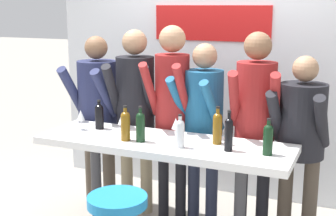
{
  "coord_description": "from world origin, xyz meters",
  "views": [
    {
      "loc": [
        1.46,
        -3.31,
        2.01
      ],
      "look_at": [
        0.0,
        0.1,
        1.19
      ],
      "focal_mm": 50.0,
      "sensor_mm": 36.0,
      "label": 1
    }
  ],
  "objects_px": {
    "person_right": "(301,131)",
    "tasting_table": "(163,158)",
    "wine_bottle_6": "(140,125)",
    "wine_glass_0": "(122,120)",
    "person_center_left": "(172,100)",
    "wine_bottle_3": "(229,133)",
    "person_far_left": "(97,103)",
    "wine_glass_1": "(81,116)",
    "wine_bottle_1": "(268,138)",
    "wine_glass_2": "(176,124)",
    "wine_bottle_2": "(217,127)",
    "person_left": "(135,102)",
    "person_center_right": "(255,112)",
    "person_center": "(203,115)",
    "wine_bottle_0": "(99,115)",
    "wine_bottle_5": "(125,124)",
    "wine_bottle_4": "(180,132)"
  },
  "relations": [
    {
      "from": "person_right",
      "to": "wine_glass_2",
      "type": "distance_m",
      "value": 1.03
    },
    {
      "from": "wine_bottle_0",
      "to": "wine_bottle_6",
      "type": "distance_m",
      "value": 0.55
    },
    {
      "from": "wine_bottle_2",
      "to": "wine_glass_0",
      "type": "bearing_deg",
      "value": -175.94
    },
    {
      "from": "tasting_table",
      "to": "wine_bottle_4",
      "type": "height_order",
      "value": "wine_bottle_4"
    },
    {
      "from": "person_right",
      "to": "tasting_table",
      "type": "bearing_deg",
      "value": -146.89
    },
    {
      "from": "wine_bottle_2",
      "to": "wine_glass_0",
      "type": "relative_size",
      "value": 1.7
    },
    {
      "from": "person_center",
      "to": "wine_bottle_4",
      "type": "relative_size",
      "value": 6.41
    },
    {
      "from": "tasting_table",
      "to": "wine_bottle_6",
      "type": "relative_size",
      "value": 7.19
    },
    {
      "from": "tasting_table",
      "to": "wine_bottle_0",
      "type": "bearing_deg",
      "value": 169.96
    },
    {
      "from": "person_center_left",
      "to": "wine_bottle_3",
      "type": "distance_m",
      "value": 0.9
    },
    {
      "from": "person_center_right",
      "to": "wine_glass_1",
      "type": "height_order",
      "value": "person_center_right"
    },
    {
      "from": "person_center_right",
      "to": "wine_glass_0",
      "type": "height_order",
      "value": "person_center_right"
    },
    {
      "from": "person_left",
      "to": "wine_bottle_3",
      "type": "xyz_separation_m",
      "value": [
        1.08,
        -0.58,
        -0.04
      ]
    },
    {
      "from": "person_far_left",
      "to": "person_right",
      "type": "xyz_separation_m",
      "value": [
        1.96,
        -0.03,
        -0.07
      ]
    },
    {
      "from": "wine_bottle_0",
      "to": "wine_bottle_5",
      "type": "height_order",
      "value": "wine_bottle_5"
    },
    {
      "from": "wine_bottle_2",
      "to": "wine_glass_1",
      "type": "bearing_deg",
      "value": -176.8
    },
    {
      "from": "wine_bottle_1",
      "to": "wine_glass_0",
      "type": "distance_m",
      "value": 1.24
    },
    {
      "from": "wine_bottle_3",
      "to": "wine_glass_1",
      "type": "distance_m",
      "value": 1.35
    },
    {
      "from": "person_center_left",
      "to": "person_right",
      "type": "height_order",
      "value": "person_center_left"
    },
    {
      "from": "wine_bottle_1",
      "to": "wine_bottle_3",
      "type": "relative_size",
      "value": 0.88
    },
    {
      "from": "tasting_table",
      "to": "person_center_left",
      "type": "distance_m",
      "value": 0.64
    },
    {
      "from": "person_center",
      "to": "wine_bottle_0",
      "type": "relative_size",
      "value": 6.48
    },
    {
      "from": "person_center_left",
      "to": "wine_bottle_1",
      "type": "bearing_deg",
      "value": -32.81
    },
    {
      "from": "person_center_left",
      "to": "wine_bottle_3",
      "type": "bearing_deg",
      "value": -42.93
    },
    {
      "from": "person_center_left",
      "to": "person_center_right",
      "type": "bearing_deg",
      "value": -2.96
    },
    {
      "from": "person_center",
      "to": "wine_bottle_0",
      "type": "xyz_separation_m",
      "value": [
        -0.82,
        -0.42,
        0.01
      ]
    },
    {
      "from": "wine_bottle_6",
      "to": "wine_glass_0",
      "type": "relative_size",
      "value": 1.64
    },
    {
      "from": "person_center_right",
      "to": "person_right",
      "type": "relative_size",
      "value": 1.11
    },
    {
      "from": "wine_bottle_6",
      "to": "wine_glass_1",
      "type": "relative_size",
      "value": 1.64
    },
    {
      "from": "wine_bottle_1",
      "to": "wine_glass_2",
      "type": "height_order",
      "value": "wine_bottle_1"
    },
    {
      "from": "wine_bottle_6",
      "to": "wine_glass_1",
      "type": "height_order",
      "value": "wine_bottle_6"
    },
    {
      "from": "person_center_right",
      "to": "wine_bottle_4",
      "type": "bearing_deg",
      "value": -132.55
    },
    {
      "from": "wine_bottle_3",
      "to": "wine_bottle_0",
      "type": "bearing_deg",
      "value": 172.04
    },
    {
      "from": "person_left",
      "to": "person_center_left",
      "type": "bearing_deg",
      "value": -15.06
    },
    {
      "from": "tasting_table",
      "to": "wine_bottle_5",
      "type": "bearing_deg",
      "value": -158.25
    },
    {
      "from": "person_far_left",
      "to": "wine_glass_1",
      "type": "distance_m",
      "value": 0.55
    },
    {
      "from": "person_center_left",
      "to": "person_right",
      "type": "xyz_separation_m",
      "value": [
        1.15,
        0.02,
        -0.17
      ]
    },
    {
      "from": "wine_glass_2",
      "to": "wine_glass_0",
      "type": "bearing_deg",
      "value": -174.03
    },
    {
      "from": "wine_bottle_0",
      "to": "wine_bottle_2",
      "type": "height_order",
      "value": "wine_bottle_2"
    },
    {
      "from": "wine_glass_1",
      "to": "wine_glass_2",
      "type": "distance_m",
      "value": 0.87
    },
    {
      "from": "wine_bottle_5",
      "to": "wine_bottle_6",
      "type": "height_order",
      "value": "wine_bottle_6"
    },
    {
      "from": "person_center",
      "to": "wine_glass_1",
      "type": "bearing_deg",
      "value": -141.87
    },
    {
      "from": "person_right",
      "to": "wine_bottle_1",
      "type": "height_order",
      "value": "person_right"
    },
    {
      "from": "person_far_left",
      "to": "wine_glass_2",
      "type": "relative_size",
      "value": 9.7
    },
    {
      "from": "tasting_table",
      "to": "wine_glass_2",
      "type": "height_order",
      "value": "wine_glass_2"
    },
    {
      "from": "tasting_table",
      "to": "person_right",
      "type": "bearing_deg",
      "value": 27.33
    },
    {
      "from": "person_left",
      "to": "wine_glass_0",
      "type": "relative_size",
      "value": 10.1
    },
    {
      "from": "wine_glass_1",
      "to": "wine_glass_2",
      "type": "xyz_separation_m",
      "value": [
        0.87,
        0.06,
        0.0
      ]
    },
    {
      "from": "wine_bottle_3",
      "to": "wine_glass_2",
      "type": "distance_m",
      "value": 0.5
    },
    {
      "from": "tasting_table",
      "to": "wine_glass_0",
      "type": "height_order",
      "value": "wine_glass_0"
    }
  ]
}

